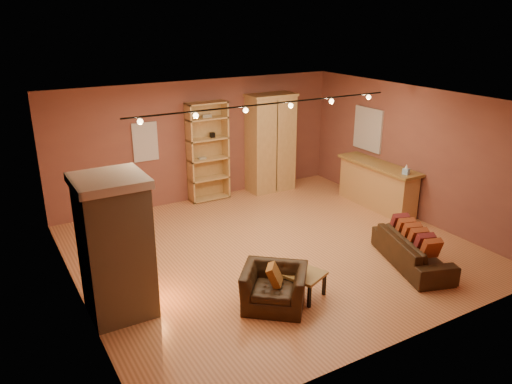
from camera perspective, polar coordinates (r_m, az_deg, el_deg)
floor at (r=9.48m, az=1.96°, el=-6.58°), size 7.00×7.00×0.00m
ceiling at (r=8.61m, az=2.18°, el=10.36°), size 7.00×7.00×0.00m
back_wall at (r=11.71m, az=-6.47°, el=5.80°), size 7.00×0.02×2.80m
left_wall at (r=7.77m, az=-20.37°, el=-2.70°), size 0.02×6.50×2.80m
right_wall at (r=11.14m, az=17.54°, el=4.27°), size 0.02×6.50×2.80m
fireplace at (r=7.44m, az=-15.72°, el=-6.04°), size 1.01×0.98×2.12m
back_window at (r=11.22m, az=-12.55°, el=5.62°), size 0.56×0.04×0.86m
bookcase at (r=11.70m, az=-5.65°, el=4.72°), size 0.95×0.37×2.32m
armoire at (r=12.29m, az=1.66°, el=5.65°), size 1.18×0.67×2.40m
bar_counter at (r=11.63m, az=13.67°, el=0.76°), size 0.58×2.16×1.03m
tissue_box at (r=10.85m, az=16.79°, el=2.42°), size 0.15×0.15×0.22m
right_window at (r=12.01m, az=12.68°, el=7.03°), size 0.05×0.90×1.00m
loveseat at (r=9.20m, az=17.52°, el=-5.79°), size 1.08×1.90×0.76m
armchair at (r=7.60m, az=2.11°, el=-10.16°), size 1.12×1.08×0.83m
coffee_table at (r=7.89m, az=5.60°, el=-9.60°), size 0.70×0.70×0.41m
track_rail at (r=8.79m, az=1.47°, el=9.82°), size 5.20×0.09×0.13m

